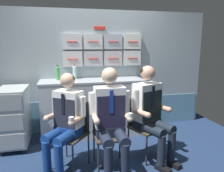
% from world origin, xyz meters
% --- Properties ---
extents(ground, '(4.80, 4.80, 0.04)m').
position_xyz_m(ground, '(0.00, 0.00, -0.02)').
color(ground, navy).
extents(galley_bulkhead, '(4.20, 0.14, 2.15)m').
position_xyz_m(galley_bulkhead, '(0.01, 1.37, 1.07)').
color(galley_bulkhead, '#95A4AC').
rests_on(galley_bulkhead, ground).
extents(galley_counter, '(1.73, 0.53, 0.97)m').
position_xyz_m(galley_counter, '(-0.09, 1.09, 0.49)').
color(galley_counter, '#B4BBC3').
rests_on(galley_counter, ground).
extents(service_trolley, '(0.40, 0.65, 0.92)m').
position_xyz_m(service_trolley, '(-1.31, 0.91, 0.49)').
color(service_trolley, black).
rests_on(service_trolley, ground).
extents(folding_chair_left, '(0.56, 0.56, 0.83)m').
position_xyz_m(folding_chair_left, '(-0.47, 0.23, 0.51)').
color(folding_chair_left, '#2D2D33').
rests_on(folding_chair_left, ground).
extents(crew_member_left, '(0.60, 0.65, 1.22)m').
position_xyz_m(crew_member_left, '(-0.57, 0.10, 0.67)').
color(crew_member_left, black).
rests_on(crew_member_left, ground).
extents(folding_chair_right, '(0.40, 0.41, 0.83)m').
position_xyz_m(folding_chair_right, '(-0.02, 0.13, 0.51)').
color(folding_chair_right, '#2D2D33').
rests_on(folding_chair_right, ground).
extents(crew_member_right, '(0.52, 0.63, 1.29)m').
position_xyz_m(crew_member_right, '(-0.02, -0.03, 0.71)').
color(crew_member_right, black).
rests_on(crew_member_right, ground).
extents(folding_chair_by_counter, '(0.52, 0.52, 0.83)m').
position_xyz_m(folding_chair_by_counter, '(0.50, 0.26, 0.51)').
color(folding_chair_by_counter, '#2D2D33').
rests_on(folding_chair_by_counter, ground).
extents(crew_member_by_counter, '(0.58, 0.71, 1.29)m').
position_xyz_m(crew_member_by_counter, '(0.56, 0.12, 0.71)').
color(crew_member_by_counter, black).
rests_on(crew_member_by_counter, ground).
extents(water_bottle_blue_cap, '(0.07, 0.07, 0.25)m').
position_xyz_m(water_bottle_blue_cap, '(-0.65, 1.22, 1.09)').
color(water_bottle_blue_cap, '#4A9F55').
rests_on(water_bottle_blue_cap, galley_counter).
extents(water_bottle_short, '(0.07, 0.07, 0.25)m').
position_xyz_m(water_bottle_short, '(-0.37, 1.26, 1.09)').
color(water_bottle_short, silver).
rests_on(water_bottle_short, galley_counter).
extents(coffee_cup_white, '(0.06, 0.06, 0.08)m').
position_xyz_m(coffee_cup_white, '(0.26, 1.09, 1.02)').
color(coffee_cup_white, navy).
rests_on(coffee_cup_white, galley_counter).
extents(espresso_cup_small, '(0.06, 0.06, 0.07)m').
position_xyz_m(espresso_cup_small, '(0.32, 1.27, 1.01)').
color(espresso_cup_small, silver).
rests_on(espresso_cup_small, galley_counter).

